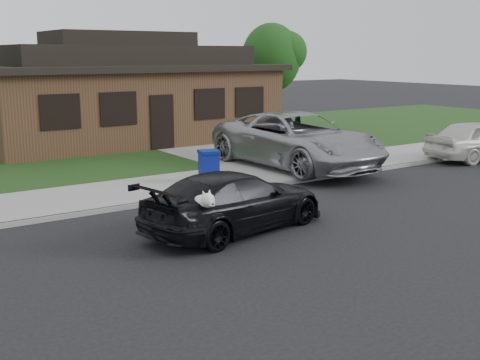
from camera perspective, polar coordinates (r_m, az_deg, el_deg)
ground at (r=12.82m, az=-0.96°, el=-5.53°), size 120.00×120.00×0.00m
sidewalk at (r=17.07m, az=-10.19°, el=-1.10°), size 60.00×3.00×0.12m
curb at (r=15.75m, az=-7.96°, el=-2.12°), size 60.00×0.12×0.12m
lawn at (r=24.48m, az=-17.88°, el=2.43°), size 60.00×13.00×0.13m
driveway at (r=24.19m, az=-2.04°, el=2.90°), size 4.50×13.00×0.14m
sedan at (r=13.20m, az=-0.49°, el=-2.04°), size 4.82×2.68×1.32m
minivan at (r=20.09m, az=5.44°, el=3.82°), size 3.16×6.57×1.80m
recycling_bin at (r=17.77m, az=-2.97°, el=1.35°), size 0.70×0.70×0.94m
house at (r=27.47m, az=-11.28°, el=8.08°), size 12.60×8.60×4.65m
tree_1 at (r=31.02m, az=3.30°, el=11.61°), size 3.15×3.00×5.25m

